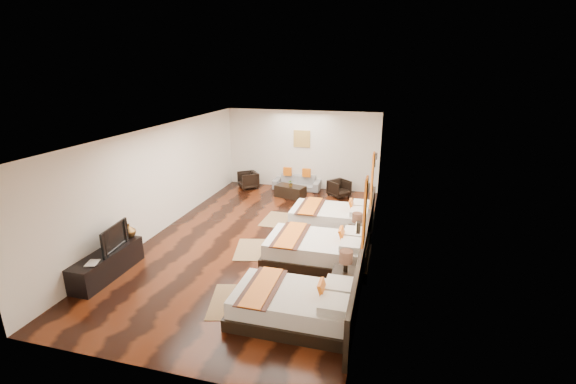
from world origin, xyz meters
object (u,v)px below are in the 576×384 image
(armchair_left, at_px, (248,180))
(table_plant, at_px, (291,183))
(nightstand_a, at_px, (345,280))
(book, at_px, (87,263))
(sofa, at_px, (297,183))
(coffee_table, at_px, (290,191))
(figurine, at_px, (129,230))
(bed_near, at_px, (295,305))
(bed_far, at_px, (333,218))
(nightstand_b, at_px, (356,236))
(tv_console, at_px, (107,264))
(tv, at_px, (111,237))
(bed_mid, at_px, (319,250))
(armchair_right, at_px, (339,188))

(armchair_left, distance_m, table_plant, 1.94)
(nightstand_a, xyz_separation_m, book, (-4.95, -1.06, 0.23))
(sofa, xyz_separation_m, coffee_table, (0.00, -0.93, -0.05))
(figurine, bearing_deg, bed_near, -16.59)
(bed_far, relative_size, armchair_left, 3.42)
(nightstand_b, xyz_separation_m, tv_console, (-4.95, -2.74, -0.04))
(book, bearing_deg, nightstand_b, 33.53)
(nightstand_b, relative_size, tv, 0.94)
(bed_mid, relative_size, nightstand_a, 2.44)
(bed_near, relative_size, book, 7.47)
(nightstand_b, distance_m, armchair_left, 5.87)
(nightstand_b, xyz_separation_m, armchair_left, (-4.31, 3.99, -0.01))
(bed_mid, height_order, sofa, bed_mid)
(bed_near, bearing_deg, armchair_left, 116.37)
(bed_near, xyz_separation_m, nightstand_a, (0.75, 0.97, 0.05))
(bed_mid, xyz_separation_m, armchair_right, (-0.21, 4.85, -0.02))
(nightstand_b, relative_size, armchair_right, 1.42)
(table_plant, bearing_deg, nightstand_b, -52.71)
(bed_near, xyz_separation_m, tv_console, (-4.20, 0.45, -0.01))
(nightstand_b, distance_m, figurine, 5.32)
(bed_near, bearing_deg, figurine, 163.41)
(bed_far, bearing_deg, armchair_right, 94.32)
(coffee_table, bearing_deg, bed_near, -74.65)
(bed_mid, relative_size, tv_console, 1.30)
(bed_near, height_order, nightstand_a, nightstand_a)
(tv, xyz_separation_m, armchair_right, (3.94, 6.46, -0.54))
(bed_far, distance_m, book, 6.06)
(bed_mid, relative_size, table_plant, 9.82)
(nightstand_b, relative_size, coffee_table, 0.90)
(sofa, distance_m, armchair_left, 1.79)
(bed_near, height_order, table_plant, bed_near)
(coffee_table, bearing_deg, nightstand_b, -52.91)
(bed_far, xyz_separation_m, nightstand_a, (0.75, -3.31, 0.04))
(armchair_right, xyz_separation_m, table_plant, (-1.55, -0.57, 0.23))
(nightstand_a, bearing_deg, book, -167.89)
(nightstand_b, height_order, figurine, nightstand_b)
(bed_far, height_order, nightstand_b, nightstand_b)
(nightstand_a, xyz_separation_m, armchair_right, (-0.96, 6.08, -0.05))
(nightstand_b, height_order, armchair_left, nightstand_b)
(tv_console, xyz_separation_m, armchair_right, (3.99, 6.61, 0.01))
(book, relative_size, figurine, 0.92)
(tv_console, bearing_deg, armchair_left, 84.58)
(armchair_right, bearing_deg, coffee_table, 147.43)
(bed_near, relative_size, table_plant, 9.08)
(tv, bearing_deg, book, 168.46)
(figurine, bearing_deg, book, -90.00)
(nightstand_a, bearing_deg, bed_mid, 121.22)
(nightstand_a, xyz_separation_m, tv_console, (-4.95, -0.52, -0.06))
(sofa, xyz_separation_m, table_plant, (0.04, -1.00, 0.27))
(book, xyz_separation_m, armchair_right, (3.99, 7.14, -0.28))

